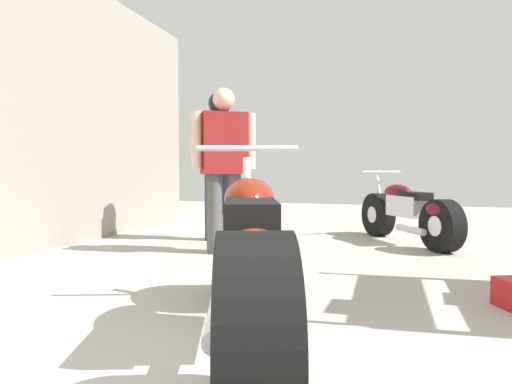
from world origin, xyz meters
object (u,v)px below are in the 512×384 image
motorcycle_black_naked (408,213)px  mechanic_with_helmet (220,152)px  mechanic_in_blue (224,160)px  motorcycle_maroon_cruiser (250,263)px

motorcycle_black_naked → mechanic_with_helmet: size_ratio=0.91×
mechanic_in_blue → mechanic_with_helmet: (-0.33, 0.78, 0.12)m
mechanic_with_helmet → motorcycle_maroon_cruiser: bearing=-67.3°
motorcycle_maroon_cruiser → mechanic_with_helmet: mechanic_with_helmet is taller
motorcycle_black_naked → mechanic_with_helmet: 2.30m
motorcycle_maroon_cruiser → mechanic_with_helmet: size_ratio=1.19×
motorcycle_maroon_cruiser → motorcycle_black_naked: 3.56m
motorcycle_black_naked → mechanic_with_helmet: (-2.16, -0.35, 0.71)m
motorcycle_maroon_cruiser → mechanic_with_helmet: (-1.30, 3.11, 0.65)m
mechanic_in_blue → motorcycle_maroon_cruiser: bearing=-67.4°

